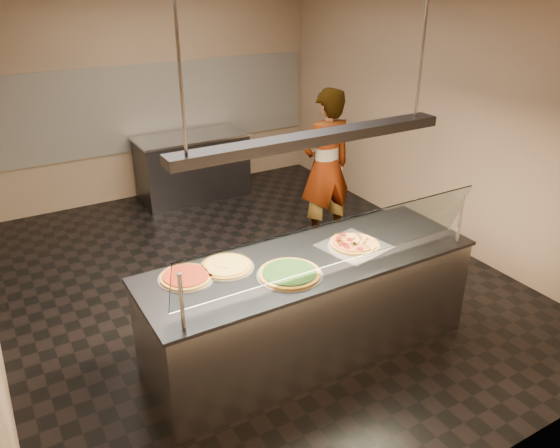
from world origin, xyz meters
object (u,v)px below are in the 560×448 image
perforated_tray (354,246)px  heat_lamp_housing (314,139)px  pizza_spinach (289,273)px  pizza_spatula (229,266)px  sneeze_guard (336,243)px  serving_counter (309,306)px  half_pizza_sausage (363,241)px  worker (326,167)px  pizza_tomato (186,276)px  half_pizza_pepperoni (344,245)px  pizza_cheese (226,266)px  prep_table (193,166)px

perforated_tray → heat_lamp_housing: 1.11m
pizza_spinach → pizza_spatula: 0.49m
sneeze_guard → perforated_tray: size_ratio=4.37×
serving_counter → pizza_spatula: (-0.65, 0.19, 0.49)m
half_pizza_sausage → heat_lamp_housing: heat_lamp_housing is taller
pizza_spinach → worker: bearing=49.1°
serving_counter → worker: size_ratio=1.51×
perforated_tray → pizza_tomato: pizza_tomato is taller
serving_counter → half_pizza_sausage: (0.55, 0.00, 0.49)m
perforated_tray → sneeze_guard: bearing=-142.4°
serving_counter → half_pizza_sausage: 0.74m
perforated_tray → pizza_spinach: (-0.73, -0.14, 0.01)m
perforated_tray → worker: bearing=62.4°
serving_counter → perforated_tray: (0.45, 0.00, 0.47)m
sneeze_guard → pizza_spinach: size_ratio=5.01×
pizza_tomato → sneeze_guard: bearing=-29.9°
half_pizza_pepperoni → pizza_tomato: size_ratio=1.04×
perforated_tray → worker: size_ratio=0.32×
worker → sneeze_guard: bearing=57.1°
perforated_tray → pizza_tomato: 1.46m
perforated_tray → pizza_cheese: 1.12m
pizza_spinach → prep_table: pizza_spinach is taller
serving_counter → heat_lamp_housing: 1.48m
serving_counter → sneeze_guard: 0.83m
perforated_tray → pizza_cheese: bearing=168.5°
prep_table → worker: size_ratio=0.83×
prep_table → half_pizza_pepperoni: bearing=-92.4°
prep_table → heat_lamp_housing: 4.21m
sneeze_guard → pizza_spinach: sneeze_guard is taller
sneeze_guard → pizza_spinach: (-0.28, 0.21, -0.28)m
perforated_tray → heat_lamp_housing: bearing=-179.9°
serving_counter → prep_table: (0.51, 3.90, 0.00)m
pizza_spatula → heat_lamp_housing: (0.65, -0.19, 0.99)m
serving_counter → pizza_spatula: 0.84m
half_pizza_pepperoni → worker: bearing=59.9°
sneeze_guard → half_pizza_pepperoni: 0.55m
serving_counter → pizza_tomato: size_ratio=6.59×
sneeze_guard → heat_lamp_housing: heat_lamp_housing is taller
half_pizza_sausage → pizza_tomato: size_ratio=1.04×
half_pizza_pepperoni → pizza_cheese: size_ratio=1.02×
serving_counter → half_pizza_sausage: size_ratio=6.31×
pizza_cheese → heat_lamp_housing: heat_lamp_housing is taller
heat_lamp_housing → pizza_tomato: bearing=167.0°
sneeze_guard → prep_table: size_ratio=1.65×
sneeze_guard → pizza_spatula: (-0.65, 0.53, -0.27)m
half_pizza_sausage → worker: worker is taller
perforated_tray → heat_lamp_housing: heat_lamp_housing is taller
serving_counter → pizza_spinach: pizza_spinach is taller
sneeze_guard → half_pizza_sausage: sneeze_guard is taller
pizza_spinach → pizza_cheese: 0.52m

